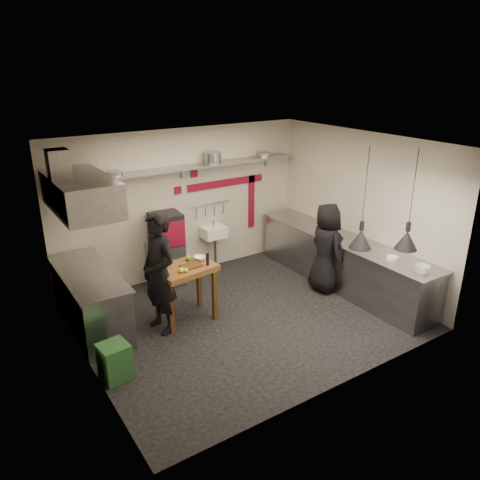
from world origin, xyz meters
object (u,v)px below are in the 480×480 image
oven_stand (166,264)px  combi_oven (166,229)px  green_bin (115,361)px  chef_left (159,273)px  prep_table (186,293)px  chef_right (326,248)px

oven_stand → combi_oven: bearing=-36.5°
green_bin → chef_left: bearing=37.3°
oven_stand → prep_table: bearing=-97.3°
green_bin → chef_left: size_ratio=0.26×
green_bin → chef_right: (4.05, 0.42, 0.56)m
prep_table → chef_right: chef_right is taller
chef_left → chef_right: (3.03, -0.35, -0.14)m
oven_stand → chef_right: (2.30, -1.78, 0.41)m
combi_oven → chef_left: chef_left is taller
prep_table → chef_left: 0.68m
prep_table → chef_left: bearing=-178.1°
oven_stand → chef_right: chef_right is taller
chef_left → combi_oven: bearing=142.2°
combi_oven → green_bin: 2.93m
chef_right → oven_stand: bearing=60.4°
combi_oven → chef_left: size_ratio=0.30×
combi_oven → chef_right: (2.27, -1.75, -0.28)m
chef_left → chef_right: bearing=74.2°
green_bin → prep_table: prep_table is taller
oven_stand → chef_right: 2.94m
chef_left → chef_right: 3.05m
chef_right → combi_oven: bearing=60.4°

